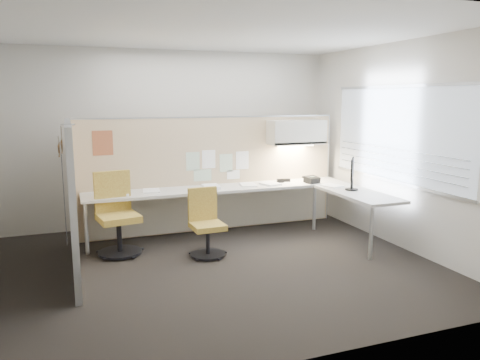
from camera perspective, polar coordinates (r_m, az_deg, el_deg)
name	(u,v)px	position (r m, az deg, el deg)	size (l,w,h in m)	color
floor	(207,267)	(5.84, -4.05, -10.59)	(5.50, 4.50, 0.01)	black
ceiling	(204,29)	(5.53, -4.43, 17.86)	(5.50, 4.50, 0.01)	white
wall_back	(167,138)	(7.69, -8.91, 5.03)	(5.50, 0.02, 2.80)	beige
wall_front	(291,187)	(3.43, 6.26, -0.89)	(5.50, 0.02, 2.80)	beige
wall_right	(398,146)	(6.80, 18.70, 4.00)	(0.02, 4.50, 2.80)	beige
window_pane	(397,135)	(6.77, 18.60, 5.26)	(0.01, 2.80, 1.30)	#9BA6B5
partition_back	(211,175)	(7.26, -3.51, 0.67)	(4.10, 0.06, 1.75)	#CDB58E
partition_left	(72,198)	(5.88, -19.77, -2.10)	(0.06, 2.20, 1.75)	#CDB58E
desk	(245,196)	(6.98, 0.63, -1.95)	(4.00, 2.07, 0.73)	beige
overhead_bin	(296,132)	(7.49, 6.90, 5.80)	(0.90, 0.36, 0.38)	beige
task_light_strip	(296,145)	(7.51, 6.86, 4.20)	(0.60, 0.06, 0.02)	#FFEABF
pinned_papers	(217,164)	(7.22, -2.84, 1.90)	(1.01, 0.00, 0.47)	#8CBF8C
poster	(103,143)	(6.87, -16.40, 4.35)	(0.28, 0.00, 0.35)	#DF571C
chair_left	(117,216)	(6.40, -14.79, -4.32)	(0.58, 0.60, 1.07)	black
chair_right	(206,225)	(6.15, -4.17, -5.49)	(0.46, 0.46, 0.87)	black
monitor	(352,172)	(6.90, 13.53, 0.96)	(0.28, 0.37, 0.46)	black
phone	(312,180)	(7.41, 8.71, 0.03)	(0.24, 0.23, 0.12)	black
stapler	(286,180)	(7.48, 5.61, -0.02)	(0.14, 0.04, 0.05)	black
tape_dispenser	(280,181)	(7.39, 4.93, -0.08)	(0.10, 0.06, 0.06)	black
coat_hook	(61,158)	(5.18, -20.95, 2.49)	(0.18, 0.42, 1.26)	silver
paper_stack_0	(120,193)	(6.65, -14.47, -1.60)	(0.23, 0.30, 0.03)	white
paper_stack_1	(151,191)	(6.77, -10.76, -1.30)	(0.23, 0.30, 0.02)	white
paper_stack_2	(211,187)	(6.90, -3.56, -0.83)	(0.23, 0.30, 0.05)	white
paper_stack_3	(248,185)	(7.14, 0.99, -0.58)	(0.23, 0.30, 0.02)	white
paper_stack_4	(270,184)	(7.21, 3.70, -0.46)	(0.23, 0.30, 0.03)	white
paper_stack_5	(332,186)	(7.18, 11.14, -0.69)	(0.23, 0.30, 0.02)	white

